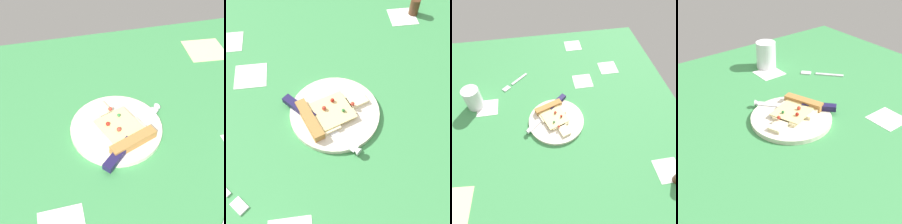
# 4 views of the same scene
# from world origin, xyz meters

# --- Properties ---
(ground_plane) EXTENTS (1.14, 1.14, 0.03)m
(ground_plane) POSITION_xyz_m (-0.00, -0.00, -0.01)
(ground_plane) COLOR #3D8C4C
(ground_plane) RESTS_ON ground
(plate) EXTENTS (0.23, 0.23, 0.01)m
(plate) POSITION_xyz_m (-0.01, 0.09, 0.01)
(plate) COLOR silver
(plate) RESTS_ON ground_plane
(pizza_slice) EXTENTS (0.14, 0.19, 0.02)m
(pizza_slice) POSITION_xyz_m (0.00, 0.07, 0.02)
(pizza_slice) COLOR beige
(pizza_slice) RESTS_ON plate
(knife) EXTENTS (0.19, 0.18, 0.02)m
(knife) POSITION_xyz_m (0.01, 0.03, 0.02)
(knife) COLOR silver
(knife) RESTS_ON plate
(napkin) EXTENTS (0.14, 0.14, 0.00)m
(napkin) POSITION_xyz_m (0.38, 0.37, 0.00)
(napkin) COLOR beige
(napkin) RESTS_ON ground_plane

